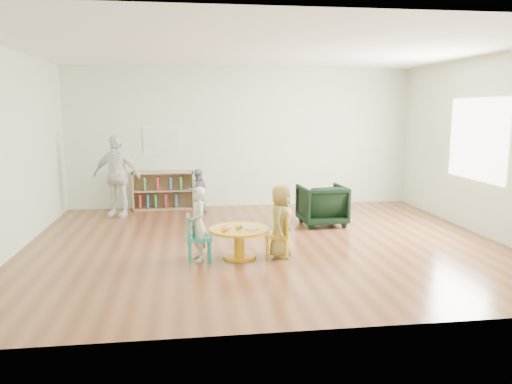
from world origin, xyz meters
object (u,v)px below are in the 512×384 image
Objects in this scene: kid_chair_right at (280,233)px; armchair at (322,205)px; child_left at (198,224)px; toddler at (198,191)px; adult_caretaker at (116,176)px; kid_chair_left at (196,236)px; bookshelf at (163,191)px; activity_table at (239,237)px; child_right at (281,221)px.

kid_chair_right is 2.04m from armchair.
child_left is 1.16× the size of toddler.
child_left is 3.30m from adult_caretaker.
kid_chair_left is at bearing 101.89° from kid_chair_right.
armchair is (2.78, -1.81, -0.02)m from bookshelf.
adult_caretaker reaches higher than activity_table.
bookshelf reaches higher than activity_table.
activity_table is 3.16m from toddler.
adult_caretaker is (-1.97, 2.92, 0.48)m from activity_table.
bookshelf is 0.80m from toddler.
child_left reaches higher than activity_table.
bookshelf is 1.56× the size of armchair.
kid_chair_left is at bearing -50.31° from adult_caretaker.
bookshelf is 1.22× the size of child_right.
toddler is (0.06, 3.15, -0.07)m from child_left.
kid_chair_right is at bearing -2.50° from activity_table.
activity_table is 1.35× the size of kid_chair_right.
armchair is 2.79m from child_left.
bookshelf is 3.62m from child_left.
armchair is at bearing -7.95° from child_right.
armchair is (1.61, 1.72, 0.07)m from activity_table.
kid_chair_right is 0.50× the size of bookshelf.
kid_chair_right is 3.95m from bookshelf.
child_left is (-1.10, -0.02, 0.17)m from kid_chair_right.
child_left is at bearing 112.98° from child_right.
kid_chair_right is 1.11m from child_left.
kid_chair_right is (0.55, -0.02, 0.04)m from activity_table.
child_right is (1.11, 0.00, 0.00)m from child_left.
kid_chair_left is 1.15m from child_right.
bookshelf is 1.23× the size of child_left.
activity_table is 2.36m from armchair.
bookshelf is at bearing 48.77° from child_right.
activity_table is 0.58m from kid_chair_left.
kid_chair_right is at bearing 114.06° from toddler.
activity_table is 0.56m from kid_chair_right.
kid_chair_left is at bearing 94.02° from toddler.
bookshelf is at bearing -171.59° from kid_chair_left.
armchair is 0.51× the size of adult_caretaker.
adult_caretaker is (-1.39, 2.96, 0.44)m from kid_chair_left.
armchair is 0.79× the size of child_left.
child_left is (0.62, -3.57, 0.12)m from bookshelf.
kid_chair_left is at bearing -80.64° from bookshelf.
bookshelf is (-1.72, 3.55, 0.05)m from kid_chair_right.
armchair is at bearing -33.09° from bookshelf.
bookshelf reaches higher than kid_chair_right.
kid_chair_right is 0.61× the size of child_left.
adult_caretaker is at bearing 63.49° from child_right.
kid_chair_left is 0.62× the size of child_left.
kid_chair_right is 0.71× the size of toddler.
child_left is at bearing -80.14° from bookshelf.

